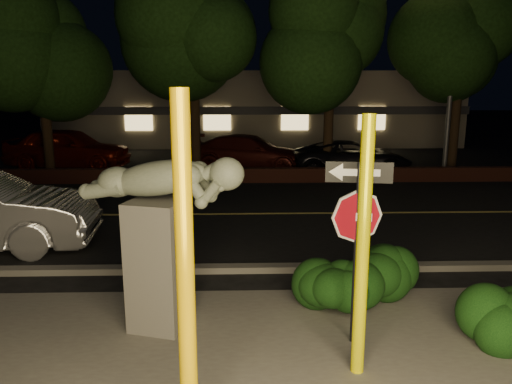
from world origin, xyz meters
TOP-DOWN VIEW (x-y plane):
  - ground at (0.00, 10.00)m, footprint 90.00×90.00m
  - road at (0.00, 7.00)m, footprint 80.00×8.00m
  - lane_marking at (0.00, 7.00)m, footprint 80.00×0.12m
  - curb at (0.00, 2.90)m, footprint 80.00×0.25m
  - brick_wall at (0.00, 11.30)m, footprint 40.00×0.35m
  - parking_lot at (0.00, 17.00)m, footprint 40.00×12.00m
  - building at (0.00, 24.99)m, footprint 22.00×10.20m
  - tree_far_a at (-8.00, 13.00)m, footprint 4.60×4.60m
  - tree_far_b at (-2.50, 13.20)m, footprint 5.20×5.20m
  - tree_far_c at (2.50, 12.80)m, footprint 4.80×4.80m
  - tree_far_d at (7.50, 13.30)m, footprint 4.40×4.40m
  - yellow_pole_left at (-1.27, -1.56)m, footprint 0.17×0.17m
  - yellow_pole_right at (0.63, -0.42)m, footprint 0.16×0.16m
  - signpost at (0.72, 0.28)m, footprint 0.83×0.16m
  - sculpture at (-1.88, 0.81)m, footprint 2.33×1.21m
  - hedge_center at (0.91, 1.19)m, footprint 1.84×0.91m
  - hedge_right at (1.34, 1.51)m, footprint 1.69×1.05m
  - streetlight at (6.82, 12.83)m, footprint 1.32×0.50m
  - parked_car_red at (-7.75, 14.36)m, footprint 5.08×2.47m
  - parked_car_darkred at (-0.46, 13.83)m, footprint 5.12×2.99m
  - parked_car_dark at (3.46, 12.99)m, footprint 4.52×2.16m

SIDE VIEW (x-z plane):
  - ground at x=0.00m, z-range 0.00..0.00m
  - road at x=0.00m, z-range 0.00..0.01m
  - parking_lot at x=0.00m, z-range 0.00..0.01m
  - lane_marking at x=0.00m, z-range 0.02..0.02m
  - curb at x=0.00m, z-range 0.00..0.12m
  - brick_wall at x=0.00m, z-range 0.00..0.50m
  - hedge_center at x=0.91m, z-range 0.00..0.95m
  - hedge_right at x=1.34m, z-range 0.00..1.04m
  - parked_car_dark at x=3.46m, z-range 0.00..1.25m
  - parked_car_darkred at x=-0.46m, z-range 0.00..1.39m
  - parked_car_red at x=-7.75m, z-range 0.00..1.67m
  - sculpture at x=-1.88m, z-range 0.29..2.80m
  - yellow_pole_right at x=0.63m, z-range 0.00..3.13m
  - yellow_pole_left at x=-1.27m, z-range 0.00..3.42m
  - signpost at x=0.72m, z-range 0.52..3.00m
  - building at x=0.00m, z-range 0.00..4.00m
  - streetlight at x=6.82m, z-range 0.84..9.72m
  - tree_far_a at x=-8.00m, z-range 1.63..9.06m
  - tree_far_d at x=7.50m, z-range 1.71..9.13m
  - tree_far_c at x=2.50m, z-range 1.74..9.58m
  - tree_far_b at x=-2.50m, z-range 1.85..10.26m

